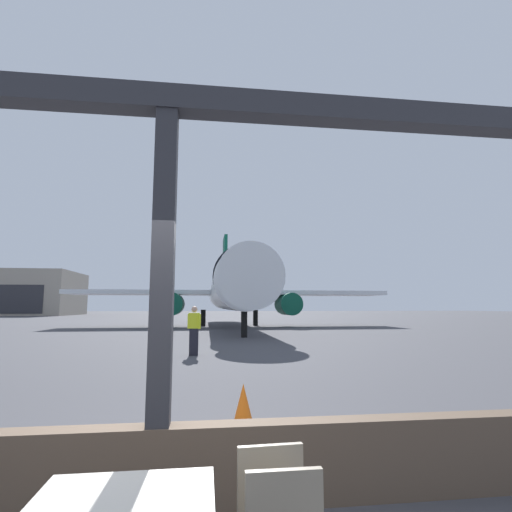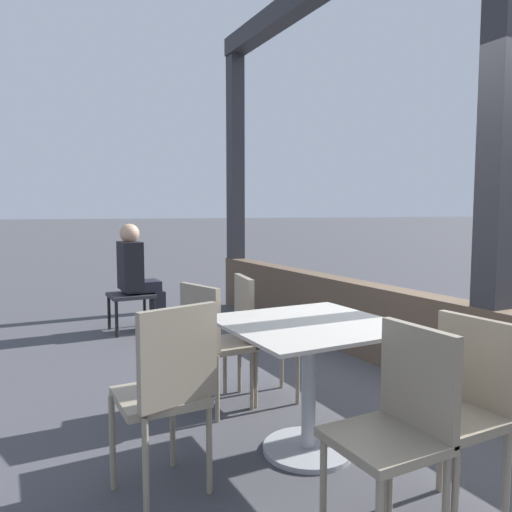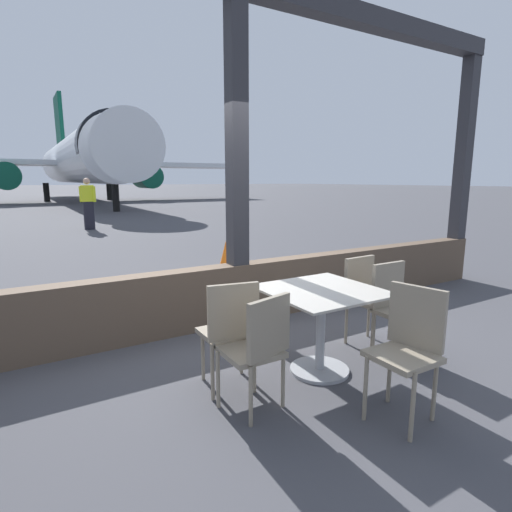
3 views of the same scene
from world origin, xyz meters
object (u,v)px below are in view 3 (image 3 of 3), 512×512
object	(u,v)px
cafe_chair_window_left	(230,327)
cafe_chair_aisle_left	(409,341)
cafe_chair_window_right	(366,292)
traffic_cone	(226,259)
ground_crew_worker	(88,203)
dining_table	(321,319)
airplane	(81,159)
cafe_chair_side_extra	(259,344)
cafe_chair_aisle_right	(395,302)

from	to	relation	value
cafe_chair_window_left	cafe_chair_aisle_left	bearing A→B (deg)	-46.13
cafe_chair_window_right	traffic_cone	size ratio (longest dim) A/B	1.47
ground_crew_worker	dining_table	bearing A→B (deg)	-89.95
ground_crew_worker	traffic_cone	xyz separation A→B (m)	(0.98, -8.46, -0.61)
cafe_chair_window_right	cafe_chair_aisle_left	size ratio (longest dim) A/B	0.95
airplane	dining_table	bearing A→B (deg)	-94.67
cafe_chair_side_extra	airplane	world-z (taller)	airplane
ground_crew_worker	traffic_cone	distance (m)	8.54
cafe_chair_window_left	dining_table	bearing A→B (deg)	-7.14
cafe_chair_window_right	airplane	world-z (taller)	airplane
dining_table	cafe_chair_window_right	bearing A→B (deg)	18.09
cafe_chair_window_right	ground_crew_worker	size ratio (longest dim) A/B	0.51
cafe_chair_aisle_right	cafe_chair_side_extra	xyz separation A→B (m)	(-1.61, -0.16, -0.01)
cafe_chair_window_left	cafe_chair_window_right	bearing A→B (deg)	5.59
airplane	ground_crew_worker	size ratio (longest dim) A/B	17.17
airplane	cafe_chair_aisle_left	bearing A→B (deg)	-94.40
cafe_chair_aisle_left	ground_crew_worker	world-z (taller)	ground_crew_worker
cafe_chair_window_left	cafe_chair_window_right	size ratio (longest dim) A/B	1.02
cafe_chair_aisle_right	ground_crew_worker	bearing A→B (deg)	93.83
cafe_chair_aisle_left	cafe_chair_aisle_right	bearing A→B (deg)	45.39
cafe_chair_window_right	traffic_cone	distance (m)	3.51
cafe_chair_window_right	airplane	xyz separation A→B (m)	(1.75, 31.10, 2.68)
cafe_chair_window_left	cafe_chair_side_extra	world-z (taller)	cafe_chair_window_left
cafe_chair_aisle_left	traffic_cone	world-z (taller)	cafe_chair_aisle_left
cafe_chair_side_extra	traffic_cone	world-z (taller)	cafe_chair_side_extra
cafe_chair_window_right	traffic_cone	xyz separation A→B (m)	(0.15, 3.49, -0.26)
cafe_chair_aisle_right	cafe_chair_side_extra	world-z (taller)	cafe_chair_aisle_right
cafe_chair_aisle_right	traffic_cone	xyz separation A→B (m)	(0.15, 3.86, -0.25)
cafe_chair_window_left	airplane	size ratio (longest dim) A/B	0.03
dining_table	airplane	size ratio (longest dim) A/B	0.03
cafe_chair_window_left	cafe_chair_side_extra	size ratio (longest dim) A/B	1.03
cafe_chair_aisle_left	airplane	world-z (taller)	airplane
cafe_chair_aisle_left	dining_table	bearing A→B (deg)	95.55
cafe_chair_side_extra	airplane	bearing A→B (deg)	83.95
airplane	cafe_chair_aisle_right	bearing A→B (deg)	-93.18
dining_table	cafe_chair_window_left	distance (m)	0.84
cafe_chair_aisle_left	cafe_chair_side_extra	size ratio (longest dim) A/B	1.07
cafe_chair_window_left	cafe_chair_aisle_left	distance (m)	1.32
cafe_chair_window_right	cafe_chair_aisle_right	bearing A→B (deg)	-89.35
cafe_chair_window_left	cafe_chair_window_right	world-z (taller)	cafe_chair_window_left
cafe_chair_window_left	cafe_chair_aisle_right	distance (m)	1.66
cafe_chair_aisle_left	cafe_chair_aisle_right	xyz separation A→B (m)	(0.73, 0.74, -0.03)
cafe_chair_aisle_right	ground_crew_worker	xyz separation A→B (m)	(-0.83, 12.32, 0.37)
cafe_chair_window_left	cafe_chair_aisle_left	world-z (taller)	cafe_chair_aisle_left
cafe_chair_aisle_left	traffic_cone	size ratio (longest dim) A/B	1.55
cafe_chair_side_extra	ground_crew_worker	xyz separation A→B (m)	(0.78, 12.49, 0.38)
airplane	cafe_chair_side_extra	bearing A→B (deg)	-96.05
cafe_chair_window_right	traffic_cone	world-z (taller)	cafe_chair_window_right
cafe_chair_aisle_right	dining_table	bearing A→B (deg)	172.79
cafe_chair_side_extra	dining_table	bearing A→B (deg)	18.49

